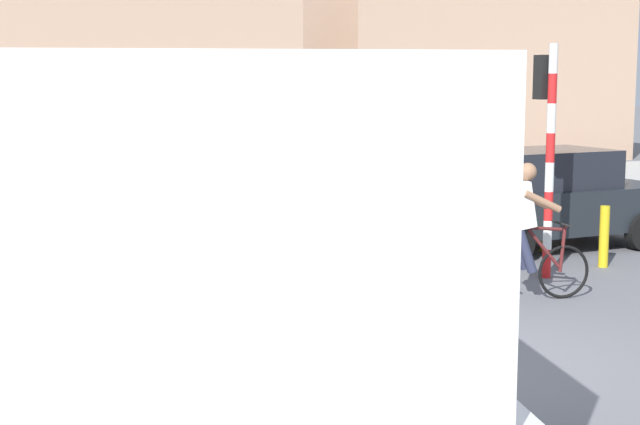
{
  "coord_description": "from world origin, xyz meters",
  "views": [
    {
      "loc": [
        -4.91,
        -7.66,
        2.78
      ],
      "look_at": [
        -0.46,
        2.5,
        1.2
      ],
      "focal_mm": 54.28,
      "sensor_mm": 36.0,
      "label": 1
    }
  ],
  "objects_px": {
    "truck_foreground": "(13,271)",
    "traffic_light_pole": "(548,128)",
    "bollard_far": "(545,223)",
    "car_white_mid": "(545,198)",
    "bollard_near": "(604,237)",
    "car_red_near": "(188,199)",
    "cyclist": "(525,232)"
  },
  "relations": [
    {
      "from": "truck_foreground",
      "to": "traffic_light_pole",
      "type": "xyz_separation_m",
      "value": [
        7.56,
        5.16,
        0.4
      ]
    },
    {
      "from": "truck_foreground",
      "to": "bollard_far",
      "type": "xyz_separation_m",
      "value": [
        8.78,
        6.76,
        -1.22
      ]
    },
    {
      "from": "truck_foreground",
      "to": "car_white_mid",
      "type": "distance_m",
      "value": 11.39
    },
    {
      "from": "car_white_mid",
      "to": "bollard_near",
      "type": "distance_m",
      "value": 1.69
    },
    {
      "from": "traffic_light_pole",
      "to": "bollard_far",
      "type": "bearing_deg",
      "value": 52.8
    },
    {
      "from": "traffic_light_pole",
      "to": "car_white_mid",
      "type": "relative_size",
      "value": 0.79
    },
    {
      "from": "truck_foreground",
      "to": "bollard_near",
      "type": "xyz_separation_m",
      "value": [
        8.78,
        5.36,
        -1.22
      ]
    },
    {
      "from": "traffic_light_pole",
      "to": "car_red_near",
      "type": "height_order",
      "value": "traffic_light_pole"
    },
    {
      "from": "cyclist",
      "to": "car_white_mid",
      "type": "height_order",
      "value": "cyclist"
    },
    {
      "from": "bollard_near",
      "to": "traffic_light_pole",
      "type": "bearing_deg",
      "value": -170.43
    },
    {
      "from": "cyclist",
      "to": "car_red_near",
      "type": "relative_size",
      "value": 0.42
    },
    {
      "from": "car_red_near",
      "to": "bollard_near",
      "type": "distance_m",
      "value": 6.43
    },
    {
      "from": "bollard_far",
      "to": "car_white_mid",
      "type": "bearing_deg",
      "value": 56.24
    },
    {
      "from": "traffic_light_pole",
      "to": "car_red_near",
      "type": "bearing_deg",
      "value": 133.73
    },
    {
      "from": "truck_foreground",
      "to": "car_white_mid",
      "type": "xyz_separation_m",
      "value": [
        8.94,
        7.0,
        -0.85
      ]
    },
    {
      "from": "cyclist",
      "to": "traffic_light_pole",
      "type": "relative_size",
      "value": 0.54
    },
    {
      "from": "truck_foreground",
      "to": "bollard_near",
      "type": "height_order",
      "value": "truck_foreground"
    },
    {
      "from": "traffic_light_pole",
      "to": "truck_foreground",
      "type": "bearing_deg",
      "value": -145.72
    },
    {
      "from": "bollard_near",
      "to": "bollard_far",
      "type": "xyz_separation_m",
      "value": [
        0.0,
        1.4,
        0.0
      ]
    },
    {
      "from": "bollard_near",
      "to": "car_red_near",
      "type": "bearing_deg",
      "value": 142.89
    },
    {
      "from": "truck_foreground",
      "to": "bollard_far",
      "type": "distance_m",
      "value": 11.15
    },
    {
      "from": "car_red_near",
      "to": "car_white_mid",
      "type": "distance_m",
      "value": 5.74
    },
    {
      "from": "cyclist",
      "to": "bollard_near",
      "type": "relative_size",
      "value": 1.91
    },
    {
      "from": "cyclist",
      "to": "car_white_mid",
      "type": "xyz_separation_m",
      "value": [
        2.49,
        2.94,
        -0.05
      ]
    },
    {
      "from": "traffic_light_pole",
      "to": "bollard_near",
      "type": "xyz_separation_m",
      "value": [
        1.22,
        0.21,
        -1.62
      ]
    },
    {
      "from": "bollard_near",
      "to": "bollard_far",
      "type": "bearing_deg",
      "value": 90.0
    },
    {
      "from": "car_white_mid",
      "to": "bollard_near",
      "type": "bearing_deg",
      "value": -95.56
    },
    {
      "from": "truck_foreground",
      "to": "bollard_far",
      "type": "relative_size",
      "value": 6.5
    },
    {
      "from": "cyclist",
      "to": "bollard_far",
      "type": "relative_size",
      "value": 1.91
    },
    {
      "from": "car_red_near",
      "to": "bollard_near",
      "type": "bearing_deg",
      "value": -37.11
    },
    {
      "from": "truck_foreground",
      "to": "bollard_far",
      "type": "bearing_deg",
      "value": 37.59
    },
    {
      "from": "truck_foreground",
      "to": "bollard_near",
      "type": "bearing_deg",
      "value": 31.4
    }
  ]
}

